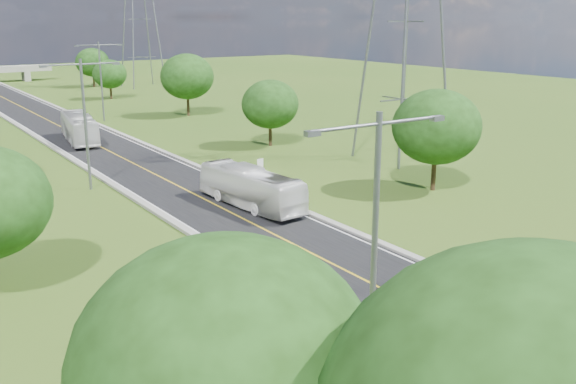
% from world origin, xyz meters
% --- Properties ---
extents(ground, '(260.00, 260.00, 0.00)m').
position_xyz_m(ground, '(0.00, 60.00, 0.00)').
color(ground, '#345618').
rests_on(ground, ground).
extents(road, '(8.00, 150.00, 0.06)m').
position_xyz_m(road, '(0.00, 66.00, 0.03)').
color(road, black).
rests_on(road, ground).
extents(curb_left, '(0.50, 150.00, 0.22)m').
position_xyz_m(curb_left, '(-4.25, 66.00, 0.11)').
color(curb_left, gray).
rests_on(curb_left, ground).
extents(curb_right, '(0.50, 150.00, 0.22)m').
position_xyz_m(curb_right, '(4.25, 66.00, 0.11)').
color(curb_right, gray).
rests_on(curb_right, ground).
extents(speed_limit_sign, '(0.55, 0.09, 2.40)m').
position_xyz_m(speed_limit_sign, '(5.20, 37.98, 1.60)').
color(speed_limit_sign, slate).
rests_on(speed_limit_sign, ground).
extents(streetlight_near_left, '(5.90, 0.25, 10.00)m').
position_xyz_m(streetlight_near_left, '(-6.00, 12.00, 5.94)').
color(streetlight_near_left, slate).
rests_on(streetlight_near_left, ground).
extents(streetlight_mid_left, '(5.90, 0.25, 10.00)m').
position_xyz_m(streetlight_mid_left, '(-6.00, 45.00, 5.94)').
color(streetlight_mid_left, slate).
rests_on(streetlight_mid_left, ground).
extents(streetlight_far_right, '(5.90, 0.25, 10.00)m').
position_xyz_m(streetlight_far_right, '(6.00, 78.00, 5.94)').
color(streetlight_far_right, slate).
rests_on(streetlight_far_right, ground).
extents(power_tower_near, '(9.00, 6.40, 28.00)m').
position_xyz_m(power_tower_near, '(22.00, 40.00, 14.01)').
color(power_tower_near, slate).
rests_on(power_tower_near, ground).
extents(power_tower_far, '(9.00, 6.40, 28.00)m').
position_xyz_m(power_tower_far, '(26.00, 115.00, 14.01)').
color(power_tower_far, slate).
rests_on(power_tower_far, ground).
extents(tree_la, '(7.14, 7.14, 8.30)m').
position_xyz_m(tree_la, '(-14.00, 8.00, 5.27)').
color(tree_la, black).
rests_on(tree_la, ground).
extents(tree_rb, '(6.72, 6.72, 7.82)m').
position_xyz_m(tree_rb, '(16.00, 30.00, 4.95)').
color(tree_rb, black).
rests_on(tree_rb, ground).
extents(tree_rc, '(5.88, 5.88, 6.84)m').
position_xyz_m(tree_rc, '(15.00, 52.00, 4.33)').
color(tree_rc, black).
rests_on(tree_rc, ground).
extents(tree_rd, '(7.14, 7.14, 8.30)m').
position_xyz_m(tree_rd, '(17.00, 76.00, 5.27)').
color(tree_rd, black).
rests_on(tree_rd, ground).
extents(tree_re, '(5.46, 5.46, 6.35)m').
position_xyz_m(tree_re, '(14.50, 100.00, 4.02)').
color(tree_re, black).
rests_on(tree_re, ground).
extents(tree_rf, '(6.30, 6.30, 7.33)m').
position_xyz_m(tree_rf, '(18.00, 120.00, 4.64)').
color(tree_rf, black).
rests_on(tree_rf, ground).
extents(bus_outbound, '(3.19, 10.08, 2.76)m').
position_xyz_m(bus_outbound, '(1.87, 33.78, 1.44)').
color(bus_outbound, white).
rests_on(bus_outbound, road).
extents(bus_inbound, '(4.06, 11.00, 2.99)m').
position_xyz_m(bus_inbound, '(-0.91, 64.98, 1.56)').
color(bus_inbound, silver).
rests_on(bus_inbound, road).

